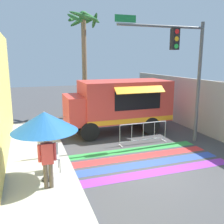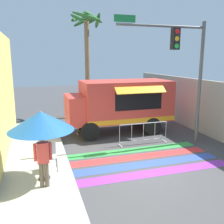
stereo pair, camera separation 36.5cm
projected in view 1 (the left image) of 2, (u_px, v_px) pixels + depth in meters
ground_plane at (150, 170)px, 9.03m from camera, size 60.00×60.00×0.00m
sidewalk_left at (5, 190)px, 7.46m from camera, size 4.40×16.00×0.16m
concrete_wall_right at (206, 108)px, 13.05m from camera, size 0.20×16.00×2.85m
crosswalk_painted at (140, 160)px, 9.84m from camera, size 6.40×2.84×0.01m
food_truck at (117, 102)px, 13.40m from camera, size 5.54×2.79×2.79m
traffic_signal_pole at (184, 60)px, 11.13m from camera, size 4.26×0.29×5.64m
patio_umbrella at (44, 122)px, 7.54m from camera, size 2.01×2.01×2.22m
folding_chair at (52, 154)px, 8.53m from camera, size 0.45×0.45×0.95m
vendor_person at (47, 158)px, 7.27m from camera, size 0.53×0.22×1.64m
barricade_front at (143, 133)px, 11.72m from camera, size 2.38×0.44×1.02m
barricade_side at (57, 127)px, 12.82m from camera, size 2.15×0.44×1.02m
palm_tree at (84, 42)px, 16.31m from camera, size 2.20×2.27×6.94m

